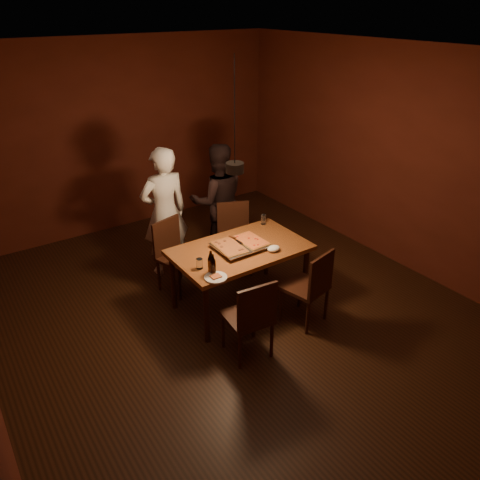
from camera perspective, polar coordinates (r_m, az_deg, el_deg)
room_shell at (r=4.75m, az=-0.62°, el=4.79°), size 6.00×6.00×6.00m
dining_table at (r=5.25m, az=0.00°, el=-1.69°), size 1.50×0.90×0.75m
chair_far_left at (r=5.71m, az=-8.15°, el=-1.04°), size 0.52×0.52×0.49m
chair_far_right at (r=6.09m, az=-0.68°, el=1.18°), size 0.55×0.55×0.49m
chair_near_left at (r=4.55m, az=1.42°, el=-8.87°), size 0.46×0.46×0.49m
chair_near_right at (r=5.07m, az=8.75°, el=-5.03°), size 0.51×0.51×0.49m
pizza_tray at (r=5.19m, az=0.02°, el=-0.79°), size 0.56×0.47×0.05m
pizza_meat at (r=5.12m, az=-1.31°, el=-0.83°), size 0.29×0.43×0.02m
pizza_cheese at (r=5.25m, az=1.36°, el=-0.03°), size 0.27×0.41×0.02m
spatula at (r=5.20m, az=-0.08°, el=-0.24°), size 0.12×0.25×0.04m
beer_bottle_a at (r=4.69m, az=-3.31°, el=-2.97°), size 0.06×0.06×0.22m
beer_bottle_b at (r=4.71m, az=-3.56°, el=-2.67°), size 0.06×0.06×0.25m
water_glass_left at (r=4.82m, az=-4.96°, el=-2.89°), size 0.07×0.07×0.11m
water_glass_right at (r=5.75m, az=2.87°, el=2.52°), size 0.06×0.06×0.13m
plate_slice at (r=4.66m, az=-2.97°, el=-4.58°), size 0.23×0.23×0.03m
napkin at (r=5.15m, az=4.12°, el=-1.05°), size 0.15×0.11×0.06m
diner_white at (r=5.94m, az=-9.17°, el=3.34°), size 0.62×0.42×1.68m
diner_dark at (r=6.36m, az=-2.71°, el=4.79°), size 0.91×0.81×1.58m
pendant_lamp at (r=4.63m, az=-0.64°, el=8.92°), size 0.18×0.18×1.10m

